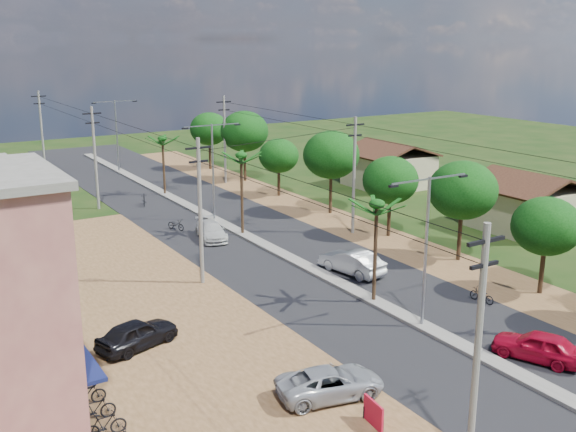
% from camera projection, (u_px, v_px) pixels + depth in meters
% --- Properties ---
extents(ground, '(160.00, 160.00, 0.00)m').
position_uv_depth(ground, '(422.00, 327.00, 35.12)').
color(ground, black).
rests_on(ground, ground).
extents(road, '(12.00, 110.00, 0.04)m').
position_uv_depth(road, '(276.00, 252.00, 47.48)').
color(road, black).
rests_on(road, ground).
extents(median, '(1.00, 90.00, 0.18)m').
position_uv_depth(median, '(255.00, 240.00, 49.93)').
color(median, '#605E56').
rests_on(median, ground).
extents(dirt_lot_west, '(18.00, 46.00, 0.04)m').
position_uv_depth(dirt_lot_west, '(91.00, 335.00, 34.12)').
color(dirt_lot_west, brown).
rests_on(dirt_lot_west, ground).
extents(dirt_shoulder_east, '(5.00, 90.00, 0.03)m').
position_uv_depth(dirt_shoulder_east, '(371.00, 234.00, 51.78)').
color(dirt_shoulder_east, brown).
rests_on(dirt_shoulder_east, ground).
extents(house_east_near, '(7.60, 7.50, 4.60)m').
position_uv_depth(house_east_near, '(527.00, 199.00, 52.87)').
color(house_east_near, tan).
rests_on(house_east_near, ground).
extents(house_east_far, '(7.60, 7.50, 4.60)m').
position_uv_depth(house_east_far, '(389.00, 163.00, 68.21)').
color(house_east_far, tan).
rests_on(house_east_far, ground).
extents(tree_east_b, '(4.00, 4.00, 5.83)m').
position_uv_depth(tree_east_b, '(546.00, 226.00, 38.78)').
color(tree_east_b, black).
rests_on(tree_east_b, ground).
extents(tree_east_c, '(4.60, 4.60, 6.83)m').
position_uv_depth(tree_east_c, '(463.00, 190.00, 44.56)').
color(tree_east_c, black).
rests_on(tree_east_c, ground).
extents(tree_east_d, '(4.20, 4.20, 6.13)m').
position_uv_depth(tree_east_d, '(390.00, 180.00, 50.31)').
color(tree_east_d, black).
rests_on(tree_east_d, ground).
extents(tree_east_e, '(4.80, 4.80, 7.14)m').
position_uv_depth(tree_east_e, '(331.00, 155.00, 56.81)').
color(tree_east_e, black).
rests_on(tree_east_e, ground).
extents(tree_east_f, '(3.80, 3.80, 5.52)m').
position_uv_depth(tree_east_f, '(279.00, 156.00, 63.51)').
color(tree_east_f, black).
rests_on(tree_east_f, ground).
extents(tree_east_g, '(5.00, 5.00, 7.38)m').
position_uv_depth(tree_east_g, '(244.00, 131.00, 70.06)').
color(tree_east_g, black).
rests_on(tree_east_g, ground).
extents(tree_east_h, '(4.40, 4.40, 6.52)m').
position_uv_depth(tree_east_h, '(209.00, 129.00, 76.65)').
color(tree_east_h, black).
rests_on(tree_east_h, ground).
extents(palm_median_near, '(2.00, 2.00, 6.15)m').
position_uv_depth(palm_median_near, '(377.00, 209.00, 37.01)').
color(palm_median_near, black).
rests_on(palm_median_near, ground).
extents(palm_median_mid, '(2.00, 2.00, 6.55)m').
position_uv_depth(palm_median_mid, '(241.00, 159.00, 50.10)').
color(palm_median_mid, black).
rests_on(palm_median_mid, ground).
extents(palm_median_far, '(2.00, 2.00, 5.85)m').
position_uv_depth(palm_median_far, '(162.00, 141.00, 63.45)').
color(palm_median_far, black).
rests_on(palm_median_far, ground).
extents(streetlight_near, '(5.10, 0.18, 8.00)m').
position_uv_depth(streetlight_near, '(426.00, 239.00, 33.90)').
color(streetlight_near, gray).
rests_on(streetlight_near, ground).
extents(streetlight_mid, '(5.10, 0.18, 8.00)m').
position_uv_depth(streetlight_mid, '(213.00, 164.00, 54.50)').
color(streetlight_mid, gray).
rests_on(streetlight_mid, ground).
extents(streetlight_far, '(5.10, 0.18, 8.00)m').
position_uv_depth(streetlight_far, '(116.00, 129.00, 75.11)').
color(streetlight_far, gray).
rests_on(streetlight_far, ground).
extents(utility_pole_w_a, '(1.60, 0.24, 9.00)m').
position_uv_depth(utility_pole_w_a, '(478.00, 347.00, 22.12)').
color(utility_pole_w_a, '#605E56').
rests_on(utility_pole_w_a, ground).
extents(utility_pole_w_b, '(1.60, 0.24, 9.00)m').
position_uv_depth(utility_pole_w_b, '(200.00, 208.00, 40.26)').
color(utility_pole_w_b, '#605E56').
rests_on(utility_pole_w_b, ground).
extents(utility_pole_w_c, '(1.60, 0.24, 9.00)m').
position_uv_depth(utility_pole_w_c, '(95.00, 156.00, 58.39)').
color(utility_pole_w_c, '#605E56').
rests_on(utility_pole_w_c, ground).
extents(utility_pole_w_d, '(1.60, 0.24, 9.00)m').
position_uv_depth(utility_pole_w_d, '(42.00, 129.00, 75.69)').
color(utility_pole_w_d, '#605E56').
rests_on(utility_pole_w_d, ground).
extents(utility_pole_e_b, '(1.60, 0.24, 9.00)m').
position_uv_depth(utility_pole_e_b, '(354.00, 173.00, 50.89)').
color(utility_pole_e_b, '#605E56').
rests_on(utility_pole_e_b, ground).
extents(utility_pole_e_c, '(1.60, 0.24, 9.00)m').
position_uv_depth(utility_pole_e_c, '(225.00, 138.00, 69.02)').
color(utility_pole_e_c, '#605E56').
rests_on(utility_pole_e_c, ground).
extents(car_red_near, '(3.17, 4.44, 1.41)m').
position_uv_depth(car_red_near, '(538.00, 346.00, 31.33)').
color(car_red_near, maroon).
rests_on(car_red_near, ground).
extents(car_silver_mid, '(2.38, 4.82, 1.52)m').
position_uv_depth(car_silver_mid, '(352.00, 262.00, 42.92)').
color(car_silver_mid, '#A0A4A8').
rests_on(car_silver_mid, ground).
extents(car_white_far, '(2.74, 4.71, 1.28)m').
position_uv_depth(car_white_far, '(211.00, 231.00, 50.37)').
color(car_white_far, '#A8A9A4').
rests_on(car_white_far, ground).
extents(car_parked_silver, '(4.92, 3.01, 1.27)m').
position_uv_depth(car_parked_silver, '(330.00, 383.00, 28.10)').
color(car_parked_silver, '#A0A4A8').
rests_on(car_parked_silver, ground).
extents(car_parked_dark, '(4.49, 2.90, 1.42)m').
position_uv_depth(car_parked_dark, '(137.00, 334.00, 32.60)').
color(car_parked_dark, black).
rests_on(car_parked_dark, ground).
extents(moto_rider_east, '(0.74, 1.66, 0.84)m').
position_uv_depth(moto_rider_east, '(482.00, 296.00, 38.26)').
color(moto_rider_east, black).
rests_on(moto_rider_east, ground).
extents(moto_rider_west_a, '(1.18, 1.77, 0.88)m').
position_uv_depth(moto_rider_west_a, '(176.00, 225.00, 52.79)').
color(moto_rider_west_a, black).
rests_on(moto_rider_west_a, ground).
extents(moto_rider_west_b, '(1.05, 1.79, 1.04)m').
position_uv_depth(moto_rider_west_b, '(144.00, 200.00, 60.55)').
color(moto_rider_west_b, black).
rests_on(moto_rider_west_b, ground).
extents(roadside_sign, '(0.24, 1.32, 1.10)m').
position_uv_depth(roadside_sign, '(373.00, 414.00, 25.99)').
color(roadside_sign, '#B0102A').
rests_on(roadside_sign, ground).
extents(parked_scooter_row, '(1.68, 8.32, 1.00)m').
position_uv_depth(parked_scooter_row, '(105.00, 425.00, 25.31)').
color(parked_scooter_row, black).
rests_on(parked_scooter_row, ground).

